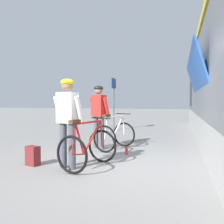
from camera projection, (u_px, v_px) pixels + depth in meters
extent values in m
plane|color=gray|center=(117.00, 166.00, 5.11)|extent=(80.00, 80.00, 0.00)
cube|color=#2356B2|center=(198.00, 85.00, 7.21)|extent=(0.54, 5.12, 1.64)
cube|color=yellow|center=(204.00, 8.00, 5.61)|extent=(0.04, 19.44, 0.20)
cube|color=black|center=(196.00, 73.00, 8.05)|extent=(0.04, 1.10, 0.80)
cube|color=black|center=(191.00, 83.00, 12.35)|extent=(0.03, 1.10, 2.29)
cylinder|color=#4C515B|center=(63.00, 145.00, 4.96)|extent=(0.14, 0.14, 0.90)
cylinder|color=#4C515B|center=(72.00, 146.00, 4.85)|extent=(0.14, 0.14, 0.90)
cube|color=white|center=(67.00, 108.00, 4.87)|extent=(0.43, 0.32, 0.60)
cylinder|color=white|center=(59.00, 110.00, 5.04)|extent=(0.15, 0.27, 0.56)
cylinder|color=white|center=(79.00, 110.00, 4.78)|extent=(0.15, 0.27, 0.56)
sphere|color=#9E7051|center=(67.00, 86.00, 4.86)|extent=(0.22, 0.22, 0.22)
ellipsoid|color=yellow|center=(67.00, 82.00, 4.85)|extent=(0.31, 0.33, 0.14)
cylinder|color=#4C515B|center=(96.00, 132.00, 7.10)|extent=(0.14, 0.14, 0.90)
cylinder|color=#4C515B|center=(102.00, 133.00, 6.96)|extent=(0.14, 0.14, 0.90)
cube|color=red|center=(99.00, 106.00, 7.00)|extent=(0.44, 0.37, 0.60)
cylinder|color=red|center=(93.00, 107.00, 7.20)|extent=(0.19, 0.27, 0.56)
cylinder|color=red|center=(107.00, 108.00, 6.87)|extent=(0.19, 0.27, 0.56)
sphere|color=#9E7051|center=(99.00, 90.00, 6.98)|extent=(0.22, 0.22, 0.22)
ellipsoid|color=black|center=(99.00, 88.00, 6.98)|extent=(0.34, 0.35, 0.14)
torus|color=black|center=(102.00, 146.00, 5.40)|extent=(0.70, 0.23, 0.71)
torus|color=black|center=(72.00, 155.00, 4.52)|extent=(0.70, 0.23, 0.71)
cylinder|color=red|center=(93.00, 137.00, 5.08)|extent=(0.21, 0.63, 0.63)
cylinder|color=red|center=(89.00, 122.00, 4.97)|extent=(0.26, 0.83, 0.04)
cylinder|color=red|center=(80.00, 139.00, 4.71)|extent=(0.11, 0.28, 0.62)
cylinder|color=red|center=(78.00, 154.00, 4.67)|extent=(0.12, 0.36, 0.08)
cylinder|color=red|center=(74.00, 139.00, 4.56)|extent=(0.06, 0.14, 0.56)
cylinder|color=red|center=(101.00, 134.00, 5.37)|extent=(0.05, 0.09, 0.55)
cylinder|color=black|center=(101.00, 118.00, 5.33)|extent=(0.47, 0.15, 0.02)
cube|color=#4C2D19|center=(75.00, 121.00, 4.57)|extent=(0.16, 0.26, 0.06)
torus|color=black|center=(124.00, 134.00, 7.29)|extent=(0.69, 0.26, 0.71)
torus|color=black|center=(105.00, 139.00, 6.43)|extent=(0.69, 0.26, 0.71)
cylinder|color=white|center=(118.00, 127.00, 6.98)|extent=(0.23, 0.63, 0.63)
cylinder|color=white|center=(116.00, 117.00, 6.87)|extent=(0.29, 0.82, 0.04)
cylinder|color=white|center=(110.00, 128.00, 6.62)|extent=(0.12, 0.27, 0.62)
cylinder|color=white|center=(108.00, 139.00, 6.58)|extent=(0.13, 0.35, 0.08)
cylinder|color=white|center=(106.00, 128.00, 6.47)|extent=(0.07, 0.14, 0.56)
cylinder|color=white|center=(124.00, 125.00, 7.26)|extent=(0.05, 0.09, 0.55)
cylinder|color=black|center=(123.00, 114.00, 7.22)|extent=(0.47, 0.16, 0.02)
cube|color=#4C2D19|center=(106.00, 116.00, 6.48)|extent=(0.17, 0.26, 0.06)
cube|color=maroon|center=(33.00, 156.00, 5.15)|extent=(0.32, 0.26, 0.40)
cylinder|color=red|center=(127.00, 151.00, 6.17)|extent=(0.07, 0.07, 0.20)
cylinder|color=#595B60|center=(114.00, 104.00, 11.43)|extent=(0.08, 0.08, 2.40)
cube|color=#193F99|center=(114.00, 83.00, 11.39)|extent=(0.04, 0.70, 0.44)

